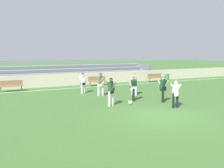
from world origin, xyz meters
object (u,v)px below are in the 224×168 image
Objects in this scene: player_white_deep_cover at (83,81)px; soccer_ball at (130,102)px; bench_far_right at (97,80)px; bench_near_wall_gap at (155,77)px; player_white_dropping_back at (176,91)px; player_dark_challenging at (133,86)px; player_white_wide_left at (134,82)px; bench_centre_sideline at (11,85)px; player_dark_overlapping at (101,82)px; player_dark_trailing_run at (163,87)px; player_dark_wide_right at (111,89)px; bleacher_stand at (57,74)px; trash_bin at (167,77)px.

soccer_ball is at bearing -76.16° from player_white_deep_cover.
bench_far_right and bench_near_wall_gap have the same top height.
bench_far_right is 8.69m from soccer_ball.
player_white_dropping_back is (0.34, -10.55, 0.43)m from bench_far_right.
player_white_wide_left is at bearing 56.42° from player_dark_challenging.
bench_centre_sideline is 10.09m from player_white_wide_left.
bench_near_wall_gap is at bearing 30.05° from player_dark_overlapping.
bench_near_wall_gap is 1.08× the size of player_white_wide_left.
player_white_wide_left is at bearing -20.97° from player_dark_overlapping.
bench_centre_sideline is at bearing 133.26° from player_dark_trailing_run.
player_dark_challenging is 0.97× the size of player_dark_trailing_run.
bench_centre_sideline is 1.00× the size of bench_near_wall_gap.
player_dark_wide_right is (-9.59, -8.41, 0.46)m from bench_near_wall_gap.
trash_bin is at bearing -16.60° from bleacher_stand.
player_white_dropping_back is 0.98× the size of player_dark_trailing_run.
player_dark_overlapping is (-1.90, -5.08, 0.46)m from bench_far_right.
player_dark_challenging is (-7.59, -7.71, 0.41)m from bench_near_wall_gap.
bleacher_stand reaches higher than bench_far_right.
player_white_wide_left reaches higher than player_white_dropping_back.
player_dark_overlapping reaches higher than bench_centre_sideline.
bench_near_wall_gap is at bearing 42.87° from player_white_wide_left.
player_white_dropping_back reaches higher than player_white_deep_cover.
player_dark_overlapping is at bearing -153.66° from trash_bin.
player_dark_overlapping is 1.05× the size of player_white_deep_cover.
soccer_ball is (0.44, -3.48, -0.90)m from player_dark_overlapping.
player_dark_overlapping is at bearing -41.35° from bench_centre_sideline.
player_white_dropping_back is (-6.55, -10.55, 0.43)m from bench_near_wall_gap.
bench_far_right reaches higher than soccer_ball.
player_white_dropping_back is at bearing -66.62° from player_white_deep_cover.
bench_far_right is 6.88m from bench_near_wall_gap.
bench_far_right is 8.18× the size of soccer_ball.
bench_centre_sideline is (-4.65, -3.67, -0.44)m from bleacher_stand.
player_dark_overlapping is 4.68m from player_dark_trailing_run.
player_dark_wide_right is 1.01× the size of player_white_wide_left.
soccer_ball is (1.24, -5.05, -0.84)m from player_white_deep_cover.
bench_near_wall_gap is 2.27× the size of trash_bin.
player_dark_overlapping reaches higher than player_dark_challenging.
player_white_deep_cover is at bearing 103.84° from soccer_ball.
trash_bin is 14.30m from player_dark_wide_right.
bench_centre_sideline is 16.38m from trash_bin.
bleacher_stand is at bearing 159.67° from bench_near_wall_gap.
player_dark_overlapping is at bearing -149.95° from bench_near_wall_gap.
bleacher_stand is 5.94m from bench_centre_sideline.
trash_bin is 0.49× the size of player_dark_challenging.
bench_near_wall_gap is (14.56, 0.00, 0.00)m from bench_centre_sideline.
player_dark_wide_right is 3.43m from player_dark_overlapping.
player_dark_challenging reaches higher than bench_near_wall_gap.
bench_centre_sideline and bench_far_right have the same top height.
bleacher_stand reaches higher than player_dark_overlapping.
player_dark_trailing_run is (8.42, -8.94, 0.44)m from bench_centre_sideline.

